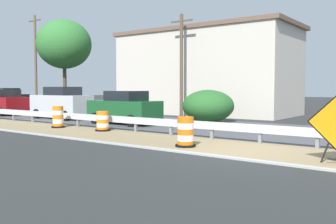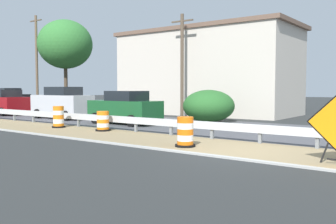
# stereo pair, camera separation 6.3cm
# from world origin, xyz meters

# --- Properties ---
(ground_plane) EXTENTS (160.00, 160.00, 0.00)m
(ground_plane) POSITION_xyz_m (0.00, 0.00, 0.00)
(ground_plane) COLOR #2B2D2D
(median_dirt_strip) EXTENTS (3.51, 120.00, 0.01)m
(median_dirt_strip) POSITION_xyz_m (0.55, 0.00, 0.00)
(median_dirt_strip) COLOR #8E7A56
(median_dirt_strip) RESTS_ON ground
(far_lane_asphalt) EXTENTS (7.92, 120.00, 0.00)m
(far_lane_asphalt) POSITION_xyz_m (6.27, 0.00, 0.00)
(far_lane_asphalt) COLOR #4C4C51
(far_lane_asphalt) RESTS_ON ground
(curb_near_edge) EXTENTS (0.20, 120.00, 0.11)m
(curb_near_edge) POSITION_xyz_m (-1.30, 0.00, 0.00)
(curb_near_edge) COLOR #ADADA8
(curb_near_edge) RESTS_ON ground
(guardrail_median) EXTENTS (0.18, 53.70, 0.71)m
(guardrail_median) POSITION_xyz_m (2.07, -0.68, 0.52)
(guardrail_median) COLOR silver
(guardrail_median) RESTS_ON ground
(traffic_barrel_nearest) EXTENTS (0.72, 0.72, 1.06)m
(traffic_barrel_nearest) POSITION_xyz_m (-0.20, 2.15, 0.48)
(traffic_barrel_nearest) COLOR orange
(traffic_barrel_nearest) RESTS_ON ground
(traffic_barrel_close) EXTENTS (0.73, 0.73, 0.96)m
(traffic_barrel_close) POSITION_xyz_m (1.49, 8.11, 0.43)
(traffic_barrel_close) COLOR orange
(traffic_barrel_close) RESTS_ON ground
(traffic_barrel_mid) EXTENTS (0.69, 0.69, 1.12)m
(traffic_barrel_mid) POSITION_xyz_m (1.18, 11.12, 0.51)
(traffic_barrel_mid) COLOR orange
(traffic_barrel_mid) RESTS_ON ground
(car_lead_near_lane) EXTENTS (2.14, 4.40, 1.91)m
(car_lead_near_lane) POSITION_xyz_m (4.71, 9.68, 0.96)
(car_lead_near_lane) COLOR #195128
(car_lead_near_lane) RESTS_ON ground
(car_lead_far_lane) EXTENTS (2.27, 4.62, 1.95)m
(car_lead_far_lane) POSITION_xyz_m (4.73, 22.60, 0.98)
(car_lead_far_lane) COLOR maroon
(car_lead_far_lane) RESTS_ON ground
(car_trailing_far_lane) EXTENTS (2.00, 4.67, 2.16)m
(car_trailing_far_lane) POSITION_xyz_m (4.96, 15.73, 1.08)
(car_trailing_far_lane) COLOR silver
(car_trailing_far_lane) RESTS_ON ground
(car_distant_a) EXTENTS (2.10, 4.52, 2.08)m
(car_distant_a) POSITION_xyz_m (8.08, 27.79, 1.04)
(car_distant_a) COLOR black
(car_distant_a) RESTS_ON ground
(roadside_shop_near) EXTENTS (6.68, 14.38, 6.73)m
(roadside_shop_near) POSITION_xyz_m (15.15, 10.46, 3.38)
(roadside_shop_near) COLOR beige
(roadside_shop_near) RESTS_ON ground
(utility_pole_near) EXTENTS (0.24, 1.80, 7.30)m
(utility_pole_near) POSITION_xyz_m (11.00, 10.03, 3.81)
(utility_pole_near) COLOR brown
(utility_pole_near) RESTS_ON ground
(utility_pole_mid) EXTENTS (0.24, 1.80, 9.14)m
(utility_pole_mid) POSITION_xyz_m (10.84, 27.24, 4.73)
(utility_pole_mid) COLOR brown
(utility_pole_mid) RESTS_ON ground
(bush_roadside) EXTENTS (3.14, 3.14, 1.97)m
(bush_roadside) POSITION_xyz_m (8.63, 6.42, 0.98)
(bush_roadside) COLOR #286028
(bush_roadside) RESTS_ON ground
(tree_roadside) EXTENTS (5.41, 5.41, 8.89)m
(tree_roadside) POSITION_xyz_m (13.10, 25.70, 6.44)
(tree_roadside) COLOR #4C3D2D
(tree_roadside) RESTS_ON ground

